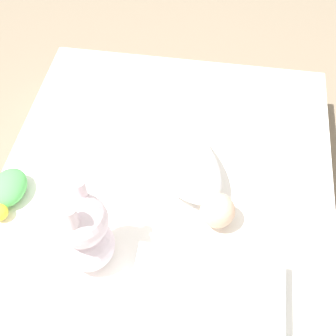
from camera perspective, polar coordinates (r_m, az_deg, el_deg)
The scene contains 6 objects.
ground_plane at distance 1.63m, azimuth -0.58°, elevation -7.08°, with size 12.00×12.00×0.00m, color #7A6B56.
bed_mattress at distance 1.54m, azimuth -0.61°, elevation -5.20°, with size 1.30×1.06×0.20m.
swaddled_baby at distance 1.47m, azimuth 1.00°, elevation 1.84°, with size 0.50×0.45×0.14m.
pillow at distance 1.25m, azimuth 4.51°, elevation -16.96°, with size 0.30×0.39×0.07m.
bunny_plush at distance 1.25m, azimuth -10.16°, elevation -7.84°, with size 0.15×0.15×0.31m.
turtle_plush at distance 1.50m, azimuth -18.94°, elevation -2.58°, with size 0.18×0.11×0.07m.
Camera 1 is at (0.82, 0.14, 1.40)m, focal length 50.00 mm.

